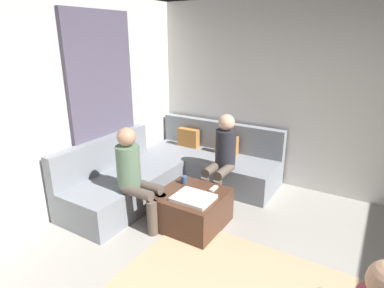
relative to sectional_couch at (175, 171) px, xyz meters
name	(u,v)px	position (x,y,z in m)	size (l,w,h in m)	color
wall_back	(348,102)	(2.08, 1.06, 1.07)	(6.00, 0.12, 2.70)	silver
wall_left	(3,120)	(-0.86, -1.88, 1.07)	(0.12, 6.00, 2.70)	silver
curtain_panel	(104,108)	(-0.76, -0.58, 0.97)	(0.06, 1.10, 2.50)	#595166
sectional_couch	(175,171)	(0.00, 0.00, 0.00)	(2.10, 2.55, 0.87)	gray
ottoman	(192,209)	(0.73, -0.71, -0.07)	(0.76, 0.76, 0.42)	#4C2D1E
folded_blanket	(193,198)	(0.83, -0.83, 0.16)	(0.44, 0.36, 0.04)	white
coffee_mug	(184,180)	(0.51, -0.53, 0.19)	(0.08, 0.08, 0.10)	#334C72
game_remote	(214,189)	(0.91, -0.49, 0.15)	(0.05, 0.15, 0.02)	white
person_on_couch_back	(222,155)	(0.74, 0.06, 0.38)	(0.30, 0.60, 1.20)	brown
person_on_couch_side	(135,174)	(0.15, -1.03, 0.38)	(0.60, 0.30, 1.20)	brown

